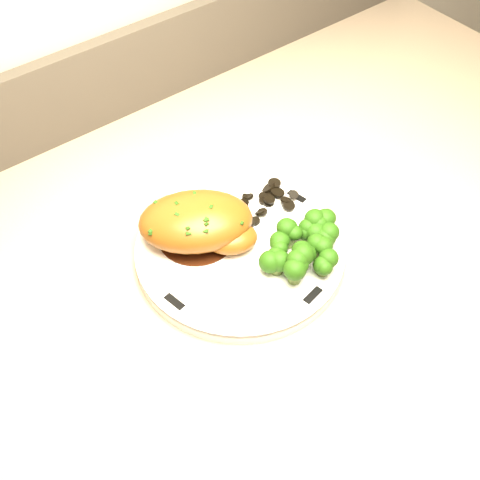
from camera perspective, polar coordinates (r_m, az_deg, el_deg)
plate at (r=0.69m, az=-0.00°, el=-0.97°), size 0.31×0.31×0.02m
rim_accent_0 at (r=0.73m, az=5.39°, el=4.13°), size 0.01×0.03×0.00m
rim_accent_1 at (r=0.73m, az=-6.08°, el=3.66°), size 0.03×0.01×0.00m
rim_accent_2 at (r=0.64m, az=-6.23°, el=-5.85°), size 0.01×0.03×0.00m
rim_accent_3 at (r=0.64m, az=6.92°, el=-5.23°), size 0.03×0.01×0.00m
gravy_pool at (r=0.69m, az=-4.10°, el=0.43°), size 0.09×0.09×0.00m
chicken_breast at (r=0.67m, az=-3.83°, el=1.63°), size 0.15×0.14×0.05m
mushroom_pile at (r=0.72m, az=2.42°, el=3.33°), size 0.07×0.05×0.02m
broccoli_florets at (r=0.66m, az=6.10°, el=-0.59°), size 0.09×0.07×0.03m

